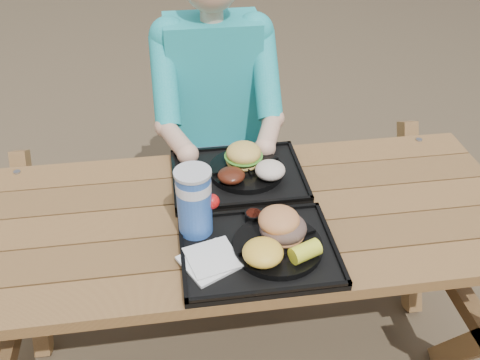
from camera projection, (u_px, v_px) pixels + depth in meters
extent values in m
plane|color=#999999|center=(240.00, 356.00, 2.15)|extent=(60.00, 60.00, 0.00)
cube|color=black|center=(258.00, 252.00, 1.55)|extent=(0.45, 0.35, 0.02)
cube|color=black|center=(238.00, 177.00, 1.85)|extent=(0.45, 0.35, 0.02)
cylinder|color=black|center=(278.00, 246.00, 1.54)|extent=(0.26, 0.26, 0.02)
cylinder|color=black|center=(246.00, 170.00, 1.85)|extent=(0.26, 0.26, 0.02)
cube|color=white|center=(209.00, 261.00, 1.50)|extent=(0.19, 0.19, 0.02)
cylinder|color=#1649A9|center=(194.00, 203.00, 1.55)|extent=(0.10, 0.10, 0.21)
cylinder|color=black|center=(254.00, 217.00, 1.64)|extent=(0.05, 0.05, 0.03)
cylinder|color=gold|center=(272.00, 217.00, 1.64)|extent=(0.05, 0.05, 0.03)
ellipsoid|color=yellow|center=(263.00, 252.00, 1.47)|extent=(0.11, 0.11, 0.06)
cube|color=black|center=(189.00, 177.00, 1.83)|extent=(0.03, 0.14, 0.01)
ellipsoid|color=#4B1B0F|center=(231.00, 175.00, 1.77)|extent=(0.09, 0.09, 0.04)
ellipsoid|color=silver|center=(270.00, 170.00, 1.79)|extent=(0.10, 0.10, 0.06)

